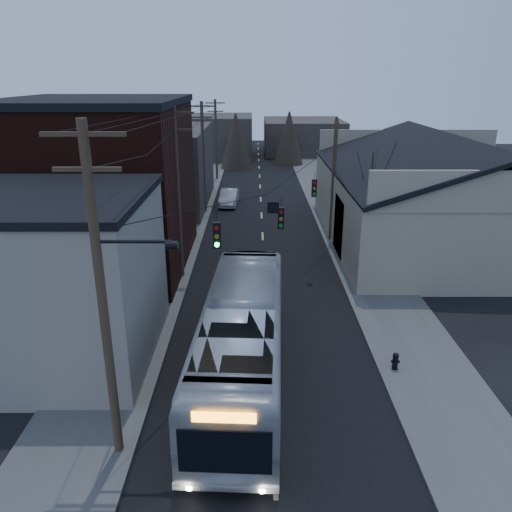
{
  "coord_description": "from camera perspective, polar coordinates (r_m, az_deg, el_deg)",
  "views": [
    {
      "loc": [
        -0.61,
        -10.05,
        11.52
      ],
      "look_at": [
        -0.54,
        13.38,
        3.0
      ],
      "focal_mm": 35.0,
      "sensor_mm": 36.0,
      "label": 1
    }
  ],
  "objects": [
    {
      "name": "sidewalk_right",
      "position": [
        42.26,
        9.54,
        3.96
      ],
      "size": [
        4.0,
        110.0,
        0.12
      ],
      "primitive_type": "cube",
      "color": "#474744",
      "rests_on": "ground"
    },
    {
      "name": "fire_hydrant",
      "position": [
        21.64,
        15.64,
        -11.41
      ],
      "size": [
        0.35,
        0.26,
        0.75
      ],
      "rotation": [
        0.0,
        0.0,
        -0.07
      ],
      "color": "black",
      "rests_on": "sidewalk_right"
    },
    {
      "name": "bare_tree",
      "position": [
        31.88,
        12.77,
        5.1
      ],
      "size": [
        0.4,
        0.4,
        7.2
      ],
      "primitive_type": "cone",
      "color": "black",
      "rests_on": "ground"
    },
    {
      "name": "building_brick",
      "position": [
        32.16,
        -17.3,
        7.38
      ],
      "size": [
        10.0,
        12.0,
        10.0
      ],
      "primitive_type": "cube",
      "color": "black",
      "rests_on": "ground"
    },
    {
      "name": "road_surface",
      "position": [
        41.68,
        0.67,
        3.94
      ],
      "size": [
        9.0,
        110.0,
        0.02
      ],
      "primitive_type": "cube",
      "color": "black",
      "rests_on": "ground"
    },
    {
      "name": "building_far_left",
      "position": [
        75.73,
        -4.37,
        13.46
      ],
      "size": [
        10.0,
        12.0,
        6.0
      ],
      "primitive_type": "cube",
      "color": "#322D28",
      "rests_on": "ground"
    },
    {
      "name": "building_left_far",
      "position": [
        47.59,
        -11.1,
        9.91
      ],
      "size": [
        9.0,
        14.0,
        7.0
      ],
      "primitive_type": "cube",
      "color": "#322D28",
      "rests_on": "ground"
    },
    {
      "name": "parked_car",
      "position": [
        47.05,
        -3.1,
        6.69
      ],
      "size": [
        1.79,
        4.53,
        1.47
      ],
      "primitive_type": "imported",
      "rotation": [
        0.0,
        0.0,
        -0.05
      ],
      "color": "#AAADB1",
      "rests_on": "ground"
    },
    {
      "name": "building_far_right",
      "position": [
        80.92,
        5.37,
        13.49
      ],
      "size": [
        12.0,
        14.0,
        5.0
      ],
      "primitive_type": "cube",
      "color": "#322D28",
      "rests_on": "ground"
    },
    {
      "name": "building_clapboard",
      "position": [
        22.31,
        -22.27,
        -2.66
      ],
      "size": [
        8.0,
        8.0,
        7.0
      ],
      "primitive_type": "cube",
      "color": "gray",
      "rests_on": "ground"
    },
    {
      "name": "bus",
      "position": [
        19.84,
        -1.6,
        -9.4
      ],
      "size": [
        3.67,
        12.99,
        3.58
      ],
      "primitive_type": "imported",
      "rotation": [
        0.0,
        0.0,
        3.09
      ],
      "color": "#ADB3B9",
      "rests_on": "ground"
    },
    {
      "name": "sidewalk_left",
      "position": [
        42.08,
        -8.23,
        3.96
      ],
      "size": [
        4.0,
        110.0,
        0.12
      ],
      "primitive_type": "cube",
      "color": "#474744",
      "rests_on": "ground"
    },
    {
      "name": "utility_lines",
      "position": [
        34.91,
        -4.34,
        9.08
      ],
      "size": [
        11.24,
        45.28,
        10.5
      ],
      "color": "#382B1E",
      "rests_on": "ground"
    },
    {
      "name": "warehouse",
      "position": [
        38.62,
        20.56,
        5.49
      ],
      "size": [
        16.16,
        20.6,
        7.73
      ],
      "color": "gray",
      "rests_on": "ground"
    }
  ]
}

